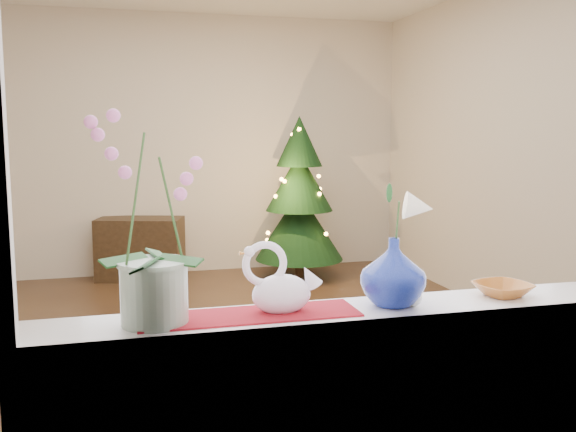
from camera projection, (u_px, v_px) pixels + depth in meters
name	position (u px, v px, depth m)	size (l,w,h in m)	color
ground	(236.00, 345.00, 4.52)	(5.00, 5.00, 0.00)	#372316
wall_back	(192.00, 145.00, 6.73)	(4.50, 0.10, 2.70)	beige
wall_front	(380.00, 181.00, 1.94)	(4.50, 0.10, 2.70)	beige
wall_right	(524.00, 150.00, 4.91)	(0.10, 5.00, 2.70)	beige
windowsill	(362.00, 313.00, 2.13)	(2.20, 0.26, 0.04)	white
window_frame	(378.00, 64.00, 1.93)	(2.22, 0.06, 1.60)	white
runner	(249.00, 315.00, 2.03)	(0.70, 0.20, 0.01)	maroon
orchid_pot	(152.00, 219.00, 1.91)	(0.22, 0.22, 0.64)	white
swan	(281.00, 279.00, 2.05)	(0.26, 0.12, 0.22)	white
blue_vase	(393.00, 267.00, 2.14)	(0.25, 0.25, 0.26)	navy
lily	(395.00, 198.00, 2.11)	(0.15, 0.08, 0.20)	white
paperweight	(412.00, 297.00, 2.14)	(0.06, 0.06, 0.06)	white
amber_dish	(503.00, 290.00, 2.27)	(0.16, 0.16, 0.04)	#9F581F
xmas_tree	(299.00, 198.00, 6.52)	(0.90, 0.90, 1.65)	black
side_table	(141.00, 249.00, 6.49)	(0.84, 0.42, 0.63)	black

